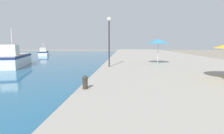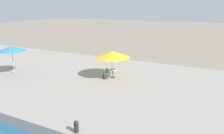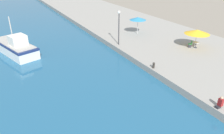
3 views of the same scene
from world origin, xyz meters
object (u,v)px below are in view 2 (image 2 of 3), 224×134
Objects in this scene: cafe_umbrella_white at (12,49)px; mooring_bollard at (76,126)px; cafe_umbrella_pink at (112,54)px; cafe_table at (113,72)px; cafe_chair_left at (105,75)px.

cafe_umbrella_white is 4.04× the size of mooring_bollard.
cafe_umbrella_pink reaches higher than mooring_bollard.
cafe_table is at bearing -9.77° from cafe_umbrella_pink.
cafe_umbrella_pink is at bearing 170.23° from cafe_table.
cafe_umbrella_white reaches higher than cafe_chair_left.
mooring_bollard is (-8.64, -2.40, -1.81)m from cafe_umbrella_pink.
cafe_chair_left is 1.39× the size of mooring_bollard.
cafe_table is 9.07m from mooring_bollard.
cafe_umbrella_white is at bearing 63.82° from mooring_bollard.
cafe_umbrella_pink is 1.20× the size of cafe_umbrella_white.
mooring_bollard is at bearing -116.18° from cafe_umbrella_white.
cafe_umbrella_pink is at bearing 15.53° from mooring_bollard.
cafe_chair_left is at bearing 139.53° from cafe_umbrella_pink.
cafe_chair_left is at bearing -72.32° from cafe_umbrella_white.
cafe_umbrella_pink is 3.47× the size of cafe_chair_left.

